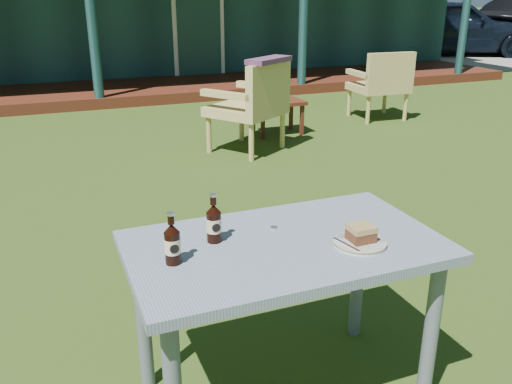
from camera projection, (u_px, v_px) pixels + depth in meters
name	position (u px, v px, depth m)	size (l,w,h in m)	color
ground	(186.00, 242.00, 3.71)	(80.00, 80.00, 0.00)	#334916
gravel_strip	(480.00, 53.00, 14.75)	(9.00, 6.00, 0.02)	gray
car_near	(451.00, 27.00, 14.06)	(1.70, 4.23, 1.44)	black
cafe_table	(285.00, 265.00, 2.10)	(1.20, 0.70, 0.72)	slate
plate	(360.00, 243.00, 2.05)	(0.20, 0.20, 0.01)	silver
cake_slice	(361.00, 233.00, 2.04)	(0.09, 0.09, 0.06)	#4F2919
fork	(346.00, 245.00, 2.01)	(0.01, 0.14, 0.00)	silver
cola_bottle_near	(214.00, 223.00, 2.05)	(0.06, 0.06, 0.19)	black
cola_bottle_far	(172.00, 243.00, 1.88)	(0.06, 0.06, 0.19)	black
bottle_cap	(274.00, 228.00, 2.18)	(0.03, 0.03, 0.01)	silver
armchair_left	(253.00, 102.00, 5.61)	(0.94, 0.93, 0.94)	tan
armchair_right	(382.00, 82.00, 7.04)	(0.69, 0.65, 0.89)	tan
floral_throw	(269.00, 60.00, 5.36)	(0.56, 0.20, 0.05)	#583153
side_table	(278.00, 106.00, 6.38)	(0.60, 0.40, 0.40)	#4C1F12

